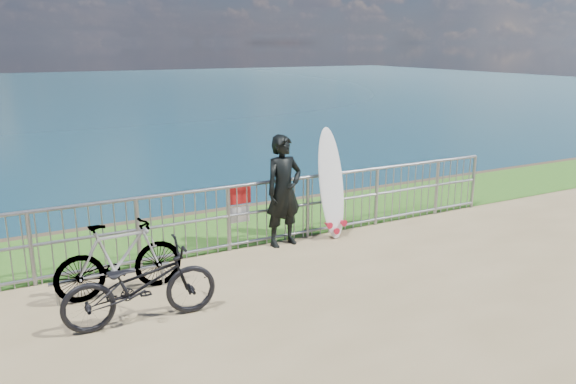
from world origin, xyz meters
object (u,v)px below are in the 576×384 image
surfer (284,191)px  surfboard (332,187)px  bicycle_far (119,258)px  bicycle_near (140,285)px

surfer → surfboard: bearing=-8.7°
surfboard → bicycle_far: (-3.85, -0.70, -0.38)m
surfboard → bicycle_near: size_ratio=1.04×
bicycle_near → surfer: bearing=-57.4°
surfer → bicycle_far: surfer is taller
bicycle_near → bicycle_far: (-0.06, 0.94, 0.03)m
surfer → surfboard: 0.95m
surfer → bicycle_far: (-2.90, -0.71, -0.43)m
surfboard → surfer: bearing=179.2°
bicycle_near → bicycle_far: 0.94m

